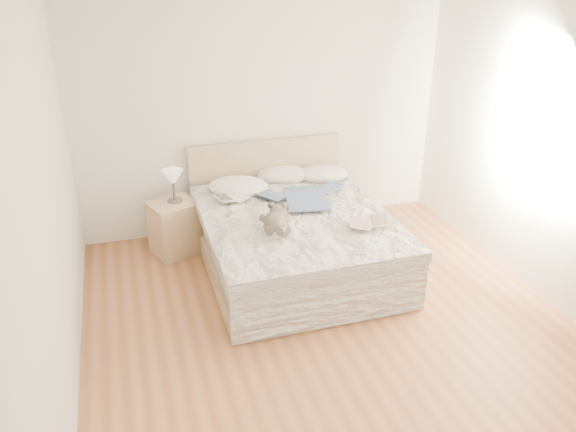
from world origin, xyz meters
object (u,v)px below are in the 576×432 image
object	(u,v)px
childrens_book	(369,222)
teddy_bear	(275,228)
nightstand	(175,228)
photo_book	(232,198)
table_lamp	(173,179)
bed	(293,238)

from	to	relation	value
childrens_book	teddy_bear	bearing A→B (deg)	-166.55
nightstand	photo_book	world-z (taller)	photo_book
table_lamp	nightstand	bearing A→B (deg)	-132.45
bed	childrens_book	bearing A→B (deg)	-41.65
table_lamp	photo_book	size ratio (longest dim) A/B	1.05
table_lamp	bed	bearing A→B (deg)	-31.98
nightstand	table_lamp	xyz separation A→B (m)	(0.03, 0.03, 0.52)
teddy_bear	bed	bearing A→B (deg)	72.20
nightstand	childrens_book	bearing A→B (deg)	-34.55
nightstand	teddy_bear	bearing A→B (deg)	-53.20
childrens_book	bed	bearing A→B (deg)	157.81
table_lamp	childrens_book	world-z (taller)	table_lamp
bed	teddy_bear	bearing A→B (deg)	-125.57
childrens_book	nightstand	bearing A→B (deg)	164.90
photo_book	teddy_bear	size ratio (longest dim) A/B	0.87
bed	table_lamp	xyz separation A→B (m)	(-1.05, 0.65, 0.49)
bed	childrens_book	world-z (taller)	bed
bed	teddy_bear	xyz separation A→B (m)	(-0.30, -0.41, 0.34)
bed	table_lamp	distance (m)	1.33
table_lamp	teddy_bear	size ratio (longest dim) A/B	0.92
bed	nightstand	bearing A→B (deg)	149.78
childrens_book	photo_book	bearing A→B (deg)	159.25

